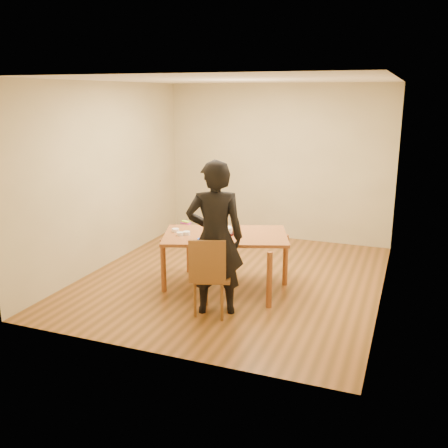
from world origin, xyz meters
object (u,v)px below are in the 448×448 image
(dining_table, at_px, (225,236))
(cake, at_px, (224,230))
(cake_plate, at_px, (224,234))
(dining_chair, at_px, (214,277))
(person, at_px, (215,238))

(dining_table, xyz_separation_m, cake, (-0.01, -0.01, 0.07))
(dining_table, distance_m, cake_plate, 0.03)
(dining_chair, distance_m, cake_plate, 0.84)
(cake, height_order, person, person)
(person, bearing_deg, cake_plate, -100.39)
(cake_plate, distance_m, person, 0.76)
(dining_chair, height_order, cake, cake)
(dining_table, height_order, cake_plate, cake_plate)
(dining_chair, height_order, person, person)
(cake_plate, distance_m, cake, 0.04)
(cake, xyz_separation_m, person, (0.16, -0.72, 0.11))
(cake, bearing_deg, person, -77.46)
(cake_plate, relative_size, cake, 1.29)
(cake_plate, bearing_deg, person, -77.46)
(cake_plate, xyz_separation_m, cake, (0.00, 0.00, 0.04))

